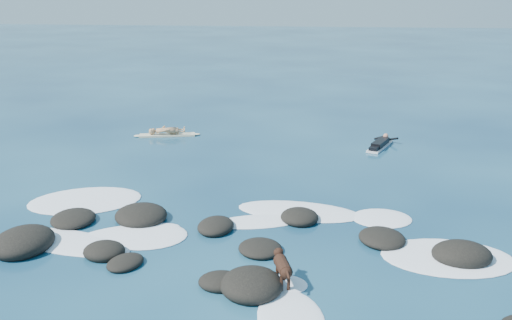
# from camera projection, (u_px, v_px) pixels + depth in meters

# --- Properties ---
(ground) EXTENTS (160.00, 160.00, 0.00)m
(ground) POSITION_uv_depth(u_px,v_px,m) (236.00, 237.00, 15.06)
(ground) COLOR #0A2642
(ground) RESTS_ON ground
(reef_rocks) EXTENTS (13.11, 7.14, 0.65)m
(reef_rocks) POSITION_uv_depth(u_px,v_px,m) (225.00, 251.00, 13.94)
(reef_rocks) COLOR black
(reef_rocks) RESTS_ON ground
(breaking_foam) EXTENTS (13.96, 8.70, 0.12)m
(breaking_foam) POSITION_uv_depth(u_px,v_px,m) (223.00, 231.00, 15.35)
(breaking_foam) COLOR white
(breaking_foam) RESTS_ON ground
(standing_surfer_rig) EXTENTS (2.89, 1.04, 1.66)m
(standing_surfer_rig) POSITION_uv_depth(u_px,v_px,m) (167.00, 122.00, 24.90)
(standing_surfer_rig) COLOR beige
(standing_surfer_rig) RESTS_ON ground
(paddling_surfer_rig) EXTENTS (1.43, 2.32, 0.41)m
(paddling_surfer_rig) POSITION_uv_depth(u_px,v_px,m) (380.00, 144.00, 23.32)
(paddling_surfer_rig) COLOR silver
(paddling_surfer_rig) RESTS_ON ground
(dog) EXTENTS (0.53, 1.17, 0.76)m
(dog) POSITION_uv_depth(u_px,v_px,m) (282.00, 265.00, 12.44)
(dog) COLOR black
(dog) RESTS_ON ground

